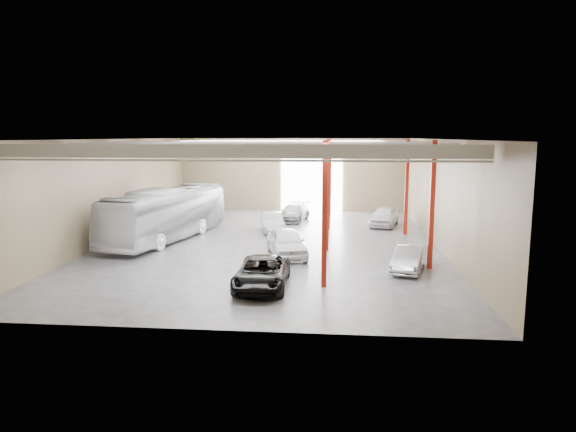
% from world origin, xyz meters
% --- Properties ---
extents(depot_shell, '(22.12, 32.12, 7.06)m').
position_xyz_m(depot_shell, '(0.13, 0.48, 4.98)').
color(depot_shell, '#404045').
rests_on(depot_shell, ground).
extents(coach_bus, '(5.56, 13.37, 3.63)m').
position_xyz_m(coach_bus, '(-7.42, 0.58, 1.81)').
color(coach_bus, silver).
rests_on(coach_bus, ground).
extents(black_sedan, '(2.45, 5.22, 1.44)m').
position_xyz_m(black_sedan, '(0.85, -10.40, 0.72)').
color(black_sedan, black).
rests_on(black_sedan, ground).
extents(car_row_a, '(3.22, 5.31, 1.69)m').
position_xyz_m(car_row_a, '(1.40, -3.81, 0.84)').
color(car_row_a, white).
rests_on(car_row_a, ground).
extents(car_row_b, '(2.44, 4.59, 1.44)m').
position_xyz_m(car_row_b, '(-0.46, 4.21, 0.72)').
color(car_row_b, silver).
rests_on(car_row_b, ground).
extents(car_row_c, '(2.85, 5.16, 1.42)m').
position_xyz_m(car_row_c, '(0.77, 9.41, 0.71)').
color(car_row_c, gray).
rests_on(car_row_c, ground).
extents(car_right_near, '(2.50, 4.31, 1.34)m').
position_xyz_m(car_right_near, '(8.30, -6.55, 0.67)').
color(car_right_near, silver).
rests_on(car_right_near, ground).
extents(car_right_far, '(3.05, 4.95, 1.57)m').
position_xyz_m(car_right_far, '(8.30, 7.52, 0.79)').
color(car_right_far, silver).
rests_on(car_right_far, ground).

